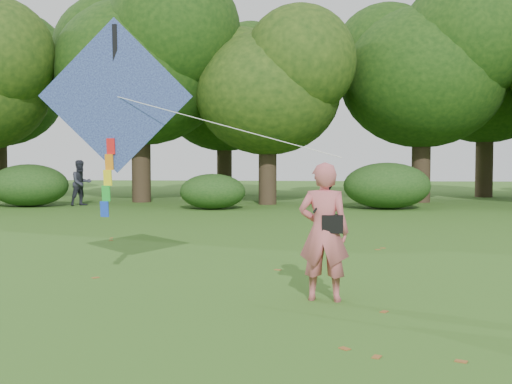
{
  "coord_description": "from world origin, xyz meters",
  "views": [
    {
      "loc": [
        0.11,
        -8.35,
        2.05
      ],
      "look_at": [
        -0.85,
        2.0,
        1.5
      ],
      "focal_mm": 45.0,
      "sensor_mm": 36.0,
      "label": 1
    }
  ],
  "objects": [
    {
      "name": "crossbody_bag",
      "position": [
        0.35,
        0.82,
        1.13
      ],
      "size": [
        0.43,
        0.2,
        0.75
      ],
      "color": "black",
      "rests_on": "ground"
    },
    {
      "name": "tree_line",
      "position": [
        1.67,
        22.88,
        5.6
      ],
      "size": [
        54.7,
        15.3,
        9.48
      ],
      "color": "#3A2D1E",
      "rests_on": "ground"
    },
    {
      "name": "man_kite_flyer",
      "position": [
        0.24,
        0.85,
        0.99
      ],
      "size": [
        0.78,
        0.57,
        1.99
      ],
      "primitive_type": "imported",
      "rotation": [
        0.0,
        0.0,
        3.01
      ],
      "color": "#C55C62",
      "rests_on": "ground"
    },
    {
      "name": "ground",
      "position": [
        0.0,
        0.0,
        0.0
      ],
      "size": [
        100.0,
        100.0,
        0.0
      ],
      "primitive_type": "plane",
      "color": "#265114",
      "rests_on": "ground"
    },
    {
      "name": "fallen_leaves",
      "position": [
        -0.73,
        2.78,
        0.01
      ],
      "size": [
        6.86,
        9.55,
        0.01
      ],
      "color": "brown",
      "rests_on": "ground"
    },
    {
      "name": "bystander_left",
      "position": [
        -9.95,
        18.42,
        0.98
      ],
      "size": [
        1.19,
        1.21,
        1.97
      ],
      "primitive_type": "imported",
      "rotation": [
        0.0,
        0.0,
        0.86
      ],
      "color": "#292B37",
      "rests_on": "ground"
    },
    {
      "name": "shrub_band",
      "position": [
        -0.72,
        17.6,
        0.86
      ],
      "size": [
        39.15,
        3.22,
        1.88
      ],
      "color": "#264919",
      "rests_on": "ground"
    },
    {
      "name": "flying_kite",
      "position": [
        -3.14,
        1.93,
        3.02
      ],
      "size": [
        4.89,
        1.33,
        3.24
      ],
      "color": "#24509D",
      "rests_on": "ground"
    }
  ]
}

